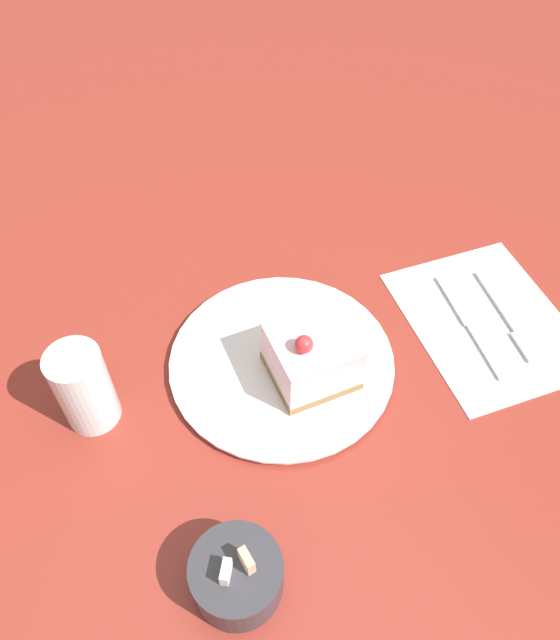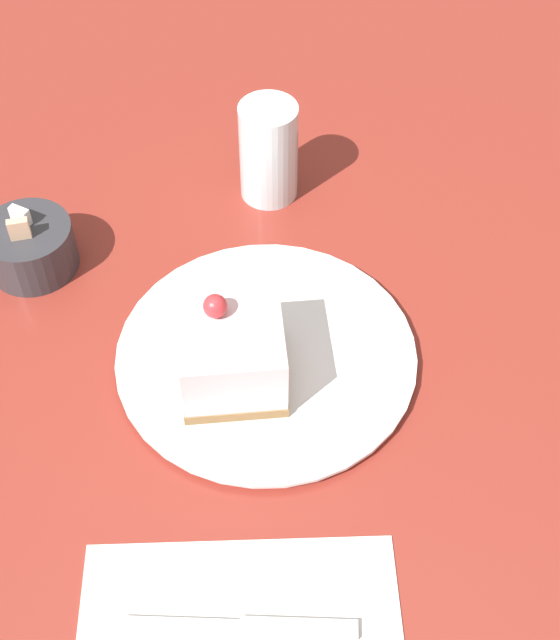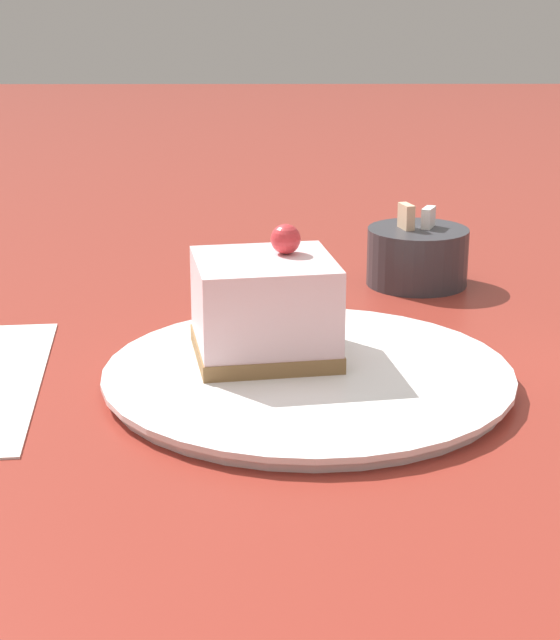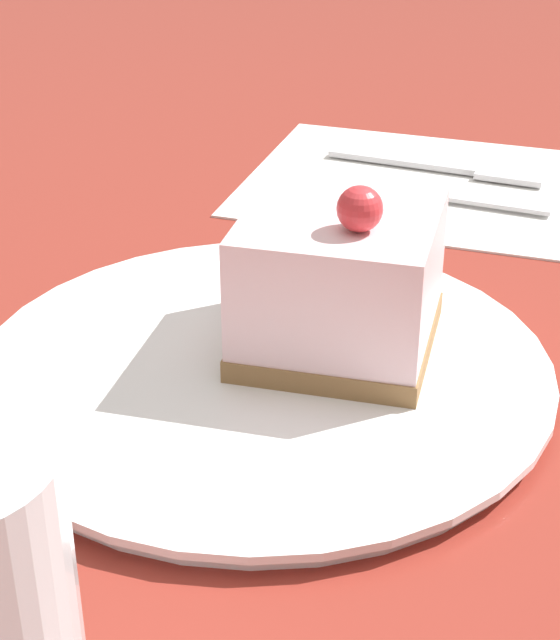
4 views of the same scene
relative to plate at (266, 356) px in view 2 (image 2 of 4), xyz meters
name	(u,v)px [view 2 (image 2 of 4)]	position (x,y,z in m)	size (l,w,h in m)	color
ground_plane	(283,336)	(0.03, -0.01, -0.01)	(4.00, 4.00, 0.00)	maroon
plate	(266,356)	(0.00, 0.00, 0.00)	(0.28, 0.28, 0.01)	white
cake_slice	(232,353)	(-0.03, 0.03, 0.04)	(0.11, 0.11, 0.09)	olive
knife	(262,627)	(-0.25, -0.02, 0.00)	(0.02, 0.18, 0.00)	silver
sugar_bowl	(30,247)	(0.10, 0.24, 0.02)	(0.09, 0.09, 0.07)	#333338
drinking_glass	(269,152)	(0.23, 0.02, 0.05)	(0.06, 0.06, 0.11)	silver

